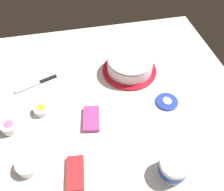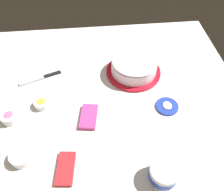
% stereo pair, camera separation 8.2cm
% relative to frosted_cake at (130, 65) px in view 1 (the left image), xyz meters
% --- Properties ---
extents(ground_plane, '(1.54, 1.54, 0.00)m').
position_rel_frosted_cake_xyz_m(ground_plane, '(-0.29, 0.22, -0.05)').
color(ground_plane, silver).
extents(frosted_cake, '(0.31, 0.31, 0.11)m').
position_rel_frosted_cake_xyz_m(frosted_cake, '(0.00, 0.00, 0.00)').
color(frosted_cake, red).
rests_on(frosted_cake, ground_plane).
extents(frosting_tub, '(0.12, 0.12, 0.08)m').
position_rel_frosted_cake_xyz_m(frosting_tub, '(-0.61, -0.02, -0.01)').
color(frosting_tub, white).
rests_on(frosting_tub, ground_plane).
extents(frosting_tub_lid, '(0.11, 0.11, 0.02)m').
position_rel_frosted_cake_xyz_m(frosting_tub_lid, '(-0.26, -0.13, -0.04)').
color(frosting_tub_lid, '#233DAD').
rests_on(frosting_tub_lid, ground_plane).
extents(spreading_knife, '(0.10, 0.23, 0.01)m').
position_rel_frosted_cake_xyz_m(spreading_knife, '(0.01, 0.50, -0.04)').
color(spreading_knife, silver).
rests_on(spreading_knife, ground_plane).
extents(sprinkle_bowl_orange, '(0.10, 0.10, 0.04)m').
position_rel_frosted_cake_xyz_m(sprinkle_bowl_orange, '(-0.47, 0.55, -0.03)').
color(sprinkle_bowl_orange, white).
rests_on(sprinkle_bowl_orange, ground_plane).
extents(sprinkle_bowl_pink, '(0.08, 0.08, 0.04)m').
position_rel_frosted_cake_xyz_m(sprinkle_bowl_pink, '(-0.26, 0.64, -0.03)').
color(sprinkle_bowl_pink, white).
rests_on(sprinkle_bowl_pink, ground_plane).
extents(sprinkle_bowl_yellow, '(0.08, 0.08, 0.04)m').
position_rel_frosted_cake_xyz_m(sprinkle_bowl_yellow, '(-0.19, 0.50, -0.03)').
color(sprinkle_bowl_yellow, white).
rests_on(sprinkle_bowl_yellow, ground_plane).
extents(candy_box_lower, '(0.15, 0.09, 0.02)m').
position_rel_frosted_cake_xyz_m(candy_box_lower, '(-0.54, 0.37, -0.04)').
color(candy_box_lower, red).
rests_on(candy_box_lower, ground_plane).
extents(candy_box_upper, '(0.15, 0.10, 0.02)m').
position_rel_frosted_cake_xyz_m(candy_box_upper, '(-0.29, 0.26, -0.04)').
color(candy_box_upper, '#E53D8E').
rests_on(candy_box_upper, ground_plane).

